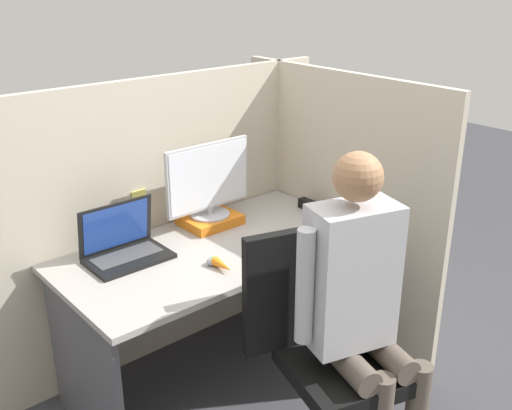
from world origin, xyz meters
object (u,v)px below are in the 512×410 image
object	(u,v)px
paper_box	(210,220)
office_chair	(324,346)
stapler	(311,206)
monitor	(208,181)
laptop	(125,248)
person	(361,298)
carrot_toy	(222,265)

from	to	relation	value
paper_box	office_chair	bearing A→B (deg)	-97.15
paper_box	stapler	xyz separation A→B (m)	(0.54, -0.21, 0.00)
monitor	laptop	bearing A→B (deg)	-172.81
monitor	laptop	size ratio (longest dim) A/B	1.35
monitor	stapler	xyz separation A→B (m)	(0.54, -0.21, -0.22)
stapler	person	world-z (taller)	person
laptop	office_chair	world-z (taller)	office_chair
monitor	office_chair	size ratio (longest dim) A/B	0.49
laptop	office_chair	distance (m)	1.02
paper_box	office_chair	size ratio (longest dim) A/B	0.28
office_chair	person	bearing A→B (deg)	-73.24
paper_box	stapler	bearing A→B (deg)	-21.33
person	office_chair	bearing A→B (deg)	106.76
laptop	carrot_toy	xyz separation A→B (m)	(0.27, -0.39, -0.03)
stapler	carrot_toy	distance (m)	0.85
paper_box	office_chair	distance (m)	0.99
stapler	person	distance (m)	1.08
stapler	person	bearing A→B (deg)	-125.09
laptop	carrot_toy	size ratio (longest dim) A/B	2.61
office_chair	monitor	bearing A→B (deg)	82.87
office_chair	laptop	bearing A→B (deg)	115.32
stapler	office_chair	world-z (taller)	office_chair
stapler	office_chair	xyz separation A→B (m)	(-0.66, -0.74, -0.24)
stapler	laptop	bearing A→B (deg)	172.28
laptop	carrot_toy	world-z (taller)	laptop
paper_box	monitor	world-z (taller)	monitor
laptop	person	size ratio (longest dim) A/B	0.27
monitor	office_chair	bearing A→B (deg)	-97.13
laptop	stapler	size ratio (longest dim) A/B	2.41
carrot_toy	person	bearing A→B (deg)	-73.49
office_chair	person	distance (m)	0.31
monitor	person	world-z (taller)	person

